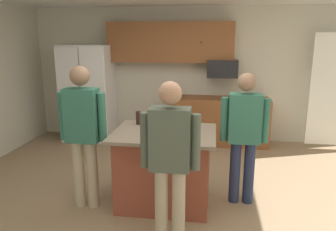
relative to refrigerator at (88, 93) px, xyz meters
name	(u,v)px	position (x,y,z in m)	size (l,w,h in m)	color
floor	(173,203)	(2.00, -2.38, -0.94)	(7.04, 7.04, 0.00)	#937A5B
back_wall	(191,74)	(2.00, 0.42, 0.36)	(6.40, 0.10, 2.60)	beige
french_door_window_panel	(336,90)	(4.60, 0.02, 0.16)	(0.90, 0.06, 2.00)	white
cabinet_run_upper	(170,42)	(1.60, 0.22, 0.99)	(2.40, 0.38, 0.75)	brown
cabinet_run_lower	(220,121)	(2.60, 0.10, -0.49)	(1.80, 0.63, 0.90)	brown
refrigerator	(88,93)	(0.00, 0.00, 0.00)	(0.95, 0.76, 1.88)	white
microwave_over_range	(222,69)	(2.60, 0.12, 0.51)	(0.56, 0.40, 0.32)	black
kitchen_island	(164,167)	(1.89, -2.38, -0.47)	(1.22, 0.95, 0.92)	brown
person_guest_by_door	(170,155)	(2.07, -3.19, 0.00)	(0.57, 0.22, 1.64)	tan
person_host_foreground	(244,131)	(2.84, -2.23, -0.01)	(0.57, 0.22, 1.62)	#232D4C
person_guest_left	(83,128)	(0.97, -2.60, 0.05)	(0.57, 0.23, 1.71)	tan
glass_dark_ale	(183,120)	(2.08, -2.10, 0.06)	(0.07, 0.07, 0.16)	black
glass_short_whisky	(197,121)	(2.26, -2.12, 0.06)	(0.07, 0.07, 0.16)	black
mug_ceramic_white	(192,134)	(2.23, -2.58, 0.03)	(0.13, 0.09, 0.09)	#4C6B99
tumbler_amber	(139,118)	(1.51, -2.08, 0.07)	(0.07, 0.07, 0.17)	black
serving_tray	(174,129)	(2.00, -2.32, 0.00)	(0.44, 0.30, 0.04)	#B7B7BC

